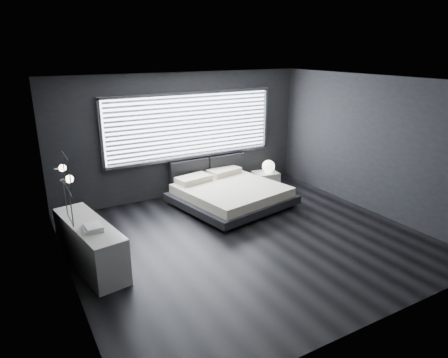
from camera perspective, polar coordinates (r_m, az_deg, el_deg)
room at (r=6.83m, az=3.52°, el=2.03°), size 6.04×6.00×2.80m
window at (r=9.17m, az=-4.63°, el=7.58°), size 4.14×0.09×1.52m
headboard at (r=9.54m, az=-2.23°, el=1.61°), size 1.96×0.16×0.52m
sconce_near at (r=5.84m, az=-21.25°, el=-0.00°), size 0.18×0.11×0.11m
sconce_far at (r=6.41m, az=-22.11°, el=1.46°), size 0.18×0.11×0.11m
wall_art_upper at (r=5.18m, az=-21.51°, el=0.65°), size 0.01×0.48×0.48m
wall_art_lower at (r=5.57m, az=-21.35°, el=-3.29°), size 0.01×0.48×0.48m
bed at (r=8.76m, az=0.91°, el=-2.04°), size 2.56×2.48×0.57m
nightstand at (r=10.06m, az=5.96°, el=0.04°), size 0.65×0.57×0.34m
orb_lamp at (r=9.96m, az=6.37°, el=1.81°), size 0.31×0.31×0.31m
dresser at (r=6.68m, az=-18.57°, el=-8.84°), size 0.80×1.89×0.73m
book_stack at (r=6.27m, az=-18.23°, el=-6.58°), size 0.30×0.38×0.08m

